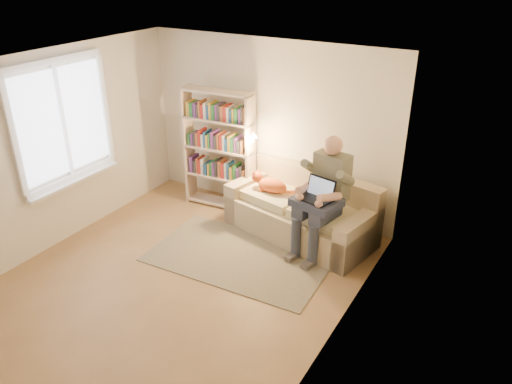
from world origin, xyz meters
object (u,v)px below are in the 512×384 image
Objects in this scene: person at (324,191)px; bookshelf at (219,144)px; cat at (269,184)px; laptop at (321,195)px; sofa at (302,213)px.

person is 1.95m from bookshelf.
person is at bearing -1.49° from cat.
cat is 1.05m from laptop.
laptop is at bearing -31.75° from sofa.
cat is at bearing -15.78° from bookshelf.
bookshelf is at bearing -179.34° from cat.
bookshelf reaches higher than person.
cat is 1.50× the size of laptop.
person is 0.98m from cat.
sofa is 1.40× the size of person.
cat is 1.06m from bookshelf.
bookshelf is at bearing 175.16° from laptop.
cat is at bearing 169.85° from laptop.
person is at bearing 110.39° from laptop.
laptop is at bearing -69.61° from person.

